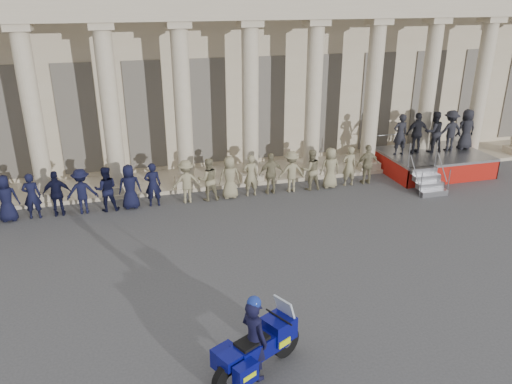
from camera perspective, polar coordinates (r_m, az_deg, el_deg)
The scene contains 6 objects.
ground at distance 13.21m, azimuth 2.89°, elevation -11.33°, with size 90.00×90.00×0.00m, color #3E3E41.
building at distance 25.60m, azimuth -7.62°, elevation 15.66°, with size 40.00×12.50×9.00m.
officer_rank at distance 18.26m, azimuth -17.67°, elevation 0.24°, with size 21.38×0.61×1.62m.
reviewing_stand at distance 22.55m, azimuth 20.01°, elevation 5.61°, with size 4.23×4.06×2.59m.
motorcycle at distance 10.45m, azimuth 0.31°, elevation -17.28°, with size 2.09×1.44×1.46m.
rider at distance 10.20m, azimuth -0.22°, elevation -16.30°, with size 0.68×0.77×1.88m.
Camera 1 is at (-3.56, -10.46, 7.24)m, focal length 35.00 mm.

